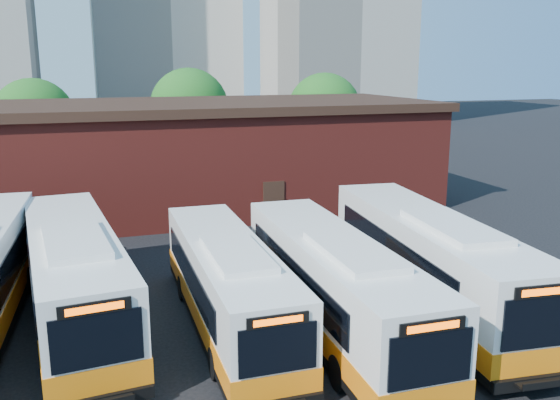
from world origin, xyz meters
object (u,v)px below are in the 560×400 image
object	(u,v)px
bus_midwest	(228,288)
transit_worker	(484,344)
bus_west	(74,279)
bus_east	(429,264)
bus_mideast	(334,289)

from	to	relation	value
bus_midwest	transit_worker	size ratio (longest dim) A/B	5.87
bus_west	transit_worker	xyz separation A→B (m)	(10.80, -7.29, -0.59)
bus_west	bus_east	distance (m)	12.28
transit_worker	bus_east	bearing A→B (deg)	-7.40
bus_east	transit_worker	world-z (taller)	bus_east
transit_worker	bus_midwest	bearing A→B (deg)	55.72
bus_west	bus_mideast	world-z (taller)	bus_west
bus_mideast	transit_worker	world-z (taller)	bus_mideast
bus_west	bus_east	size ratio (longest dim) A/B	0.98
bus_east	bus_midwest	bearing A→B (deg)	-178.44
bus_midwest	bus_mideast	world-z (taller)	bus_mideast
bus_mideast	transit_worker	xyz separation A→B (m)	(2.86, -3.87, -0.54)
bus_west	bus_midwest	size ratio (longest dim) A/B	1.12
transit_worker	bus_west	bearing A→B (deg)	62.92
bus_west	bus_midwest	bearing A→B (deg)	-28.46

